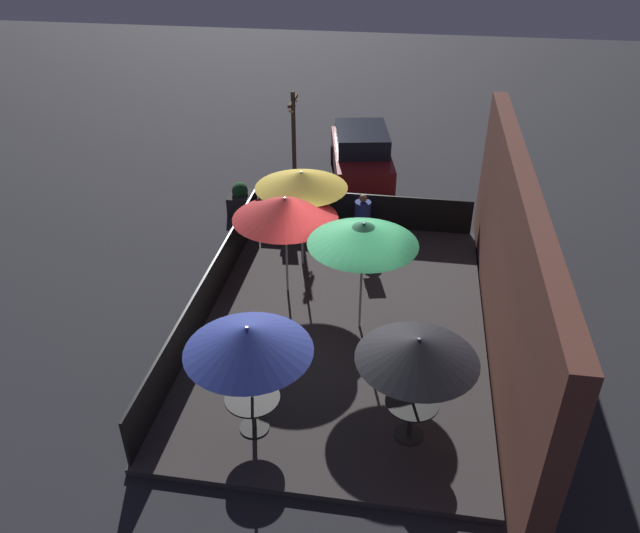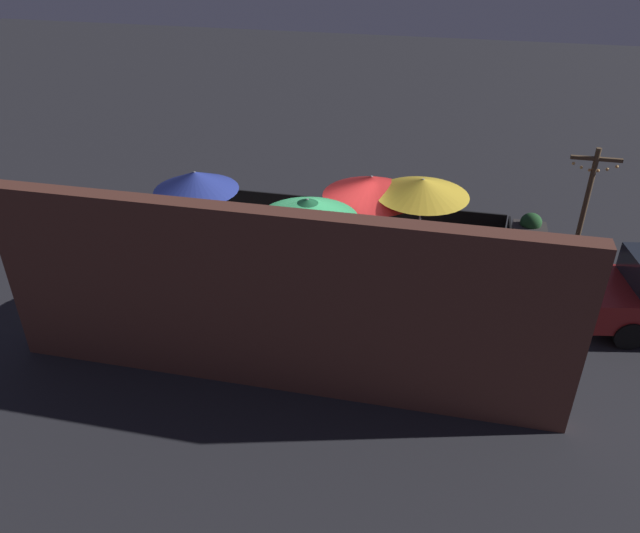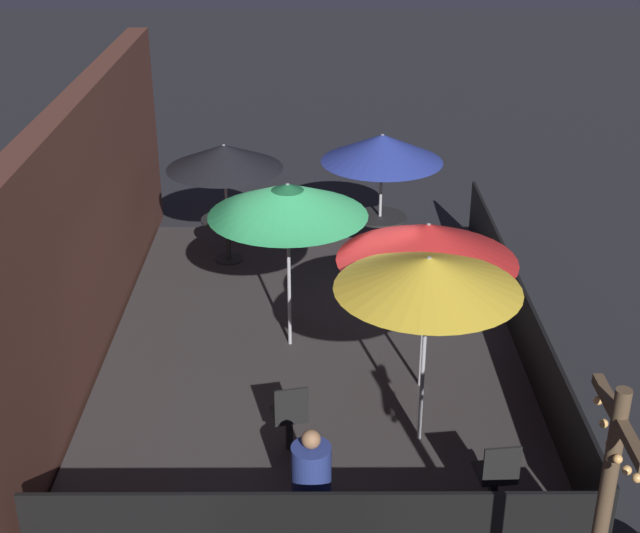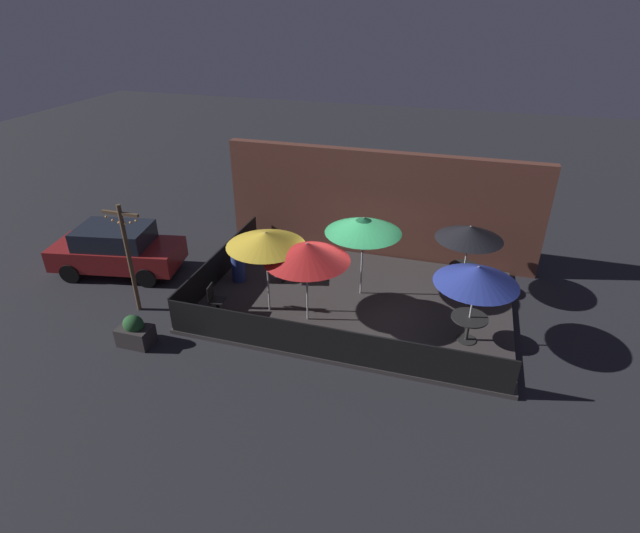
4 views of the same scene
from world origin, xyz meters
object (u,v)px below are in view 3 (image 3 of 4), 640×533
Objects in this scene: patio_umbrella_4 at (428,242)px; patio_chair_0 at (290,414)px; patio_umbrella_1 at (382,148)px; patio_umbrella_2 at (288,200)px; patio_chair_1 at (497,474)px; patron_0 at (311,485)px; patio_umbrella_3 at (428,273)px; patio_umbrella_0 at (224,157)px; dining_table_0 at (228,227)px; dining_table_1 at (380,224)px.

patio_umbrella_4 reaches higher than patio_chair_0.
patio_umbrella_2 is at bearing 154.64° from patio_umbrella_1.
patron_0 reaches higher than patio_chair_1.
patio_chair_0 is 1.00× the size of patio_chair_1.
patio_umbrella_3 is (-2.29, -1.64, 0.00)m from patio_umbrella_2.
patio_umbrella_1 is at bearing 1.51° from patio_umbrella_3.
patio_umbrella_1 is at bearing 3.73° from patio_umbrella_4.
patio_umbrella_4 is at bearing -6.47° from patio_umbrella_3.
patio_umbrella_3 reaches higher than patio_chair_0.
patio_umbrella_0 is at bearing 0.00° from patio_chair_0.
patio_umbrella_1 is 2.97m from dining_table_0.
patio_umbrella_2 is at bearing 58.03° from patio_umbrella_4.
patio_umbrella_1 reaches higher than dining_table_0.
patio_umbrella_1 is 2.34× the size of dining_table_1.
dining_table_1 is at bearing 3.73° from patio_umbrella_4.
patio_umbrella_4 is at bearing 5.10° from patio_chair_1.
patio_chair_1 reaches higher than dining_table_1.
patio_chair_1 is (-1.34, -0.67, -1.72)m from patio_umbrella_3.
patio_umbrella_0 reaches higher than patio_chair_0.
patio_umbrella_1 is 0.89× the size of patio_umbrella_2.
patio_umbrella_0 reaches higher than patron_0.
patio_umbrella_2 is 3.87m from dining_table_1.
dining_table_0 reaches higher than dining_table_1.
patio_chair_0 reaches higher than dining_table_0.
patio_umbrella_1 is 2.32× the size of patio_chair_0.
patio_umbrella_3 is at bearing -178.49° from patio_umbrella_1.
patio_chair_1 is (-6.79, -0.81, -1.43)m from patio_umbrella_1.
patio_umbrella_2 is 2.76× the size of dining_table_0.
dining_table_1 is (0.25, -2.64, -0.04)m from dining_table_0.
patron_0 is (-3.84, -0.33, -1.70)m from patio_umbrella_2.
patio_umbrella_1 is at bearing -152.74° from patron_0.
patio_umbrella_3 reaches higher than patio_umbrella_1.
patio_umbrella_2 is 1.05× the size of patio_umbrella_4.
patio_umbrella_3 is 1.99× the size of patron_0.
patio_umbrella_1 reaches higher than patio_chair_1.
patio_umbrella_3 is 6.12m from dining_table_0.
patio_umbrella_2 reaches higher than patio_chair_1.
patio_umbrella_0 is 0.96× the size of patio_umbrella_1.
patio_umbrella_3 is 2.59× the size of patio_chair_0.
dining_table_0 is at bearing 36.02° from patio_umbrella_4.
patio_umbrella_1 reaches higher than dining_table_1.
patio_umbrella_0 is 7.04m from patron_0.
patio_umbrella_4 is 1.91× the size of patron_0.
patio_umbrella_0 reaches higher than dining_table_1.
patio_umbrella_1 is 1.78× the size of patron_0.
patio_chair_0 is (-2.54, -0.07, -1.72)m from patio_umbrella_2.
patio_chair_1 is at bearing -128.78° from patio_chair_0.
patio_umbrella_3 reaches higher than patio_chair_1.
dining_table_0 is (4.02, 2.92, -1.49)m from patio_umbrella_4.
dining_table_0 is at bearing 21.01° from patio_chair_1.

